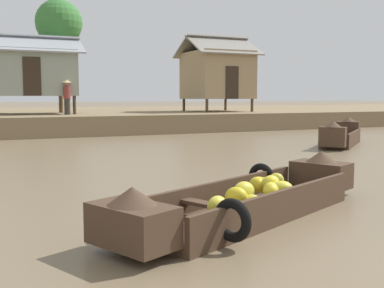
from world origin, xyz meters
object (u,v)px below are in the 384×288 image
(stilt_house_mid_left, at_px, (29,72))
(stilt_house_mid_right, at_px, (217,74))
(fishing_skiff_distant, at_px, (341,136))
(vendor_person, at_px, (67,95))
(palm_tree_near, at_px, (59,24))
(banana_boat, at_px, (251,198))

(stilt_house_mid_left, relative_size, stilt_house_mid_right, 1.14)
(stilt_house_mid_left, distance_m, stilt_house_mid_right, 10.49)
(fishing_skiff_distant, xyz_separation_m, stilt_house_mid_left, (-9.68, 11.32, 2.64))
(fishing_skiff_distant, relative_size, stilt_house_mid_right, 0.85)
(stilt_house_mid_right, relative_size, vendor_person, 2.64)
(stilt_house_mid_right, height_order, palm_tree_near, palm_tree_near)
(banana_boat, relative_size, fishing_skiff_distant, 1.36)
(banana_boat, relative_size, palm_tree_near, 0.84)
(stilt_house_mid_left, height_order, palm_tree_near, palm_tree_near)
(stilt_house_mid_left, height_order, vendor_person, stilt_house_mid_left)
(vendor_person, bearing_deg, banana_boat, -90.97)
(fishing_skiff_distant, bearing_deg, vendor_person, 129.73)
(stilt_house_mid_left, relative_size, palm_tree_near, 0.83)
(stilt_house_mid_left, height_order, stilt_house_mid_right, stilt_house_mid_right)
(fishing_skiff_distant, relative_size, palm_tree_near, 0.62)
(banana_boat, relative_size, vendor_person, 3.06)
(stilt_house_mid_left, distance_m, palm_tree_near, 3.66)
(fishing_skiff_distant, distance_m, palm_tree_near, 16.16)
(banana_boat, xyz_separation_m, stilt_house_mid_left, (-1.27, 18.83, 2.71))
(stilt_house_mid_left, bearing_deg, stilt_house_mid_right, 0.54)
(fishing_skiff_distant, bearing_deg, palm_tree_near, 121.17)
(banana_boat, distance_m, vendor_person, 17.35)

